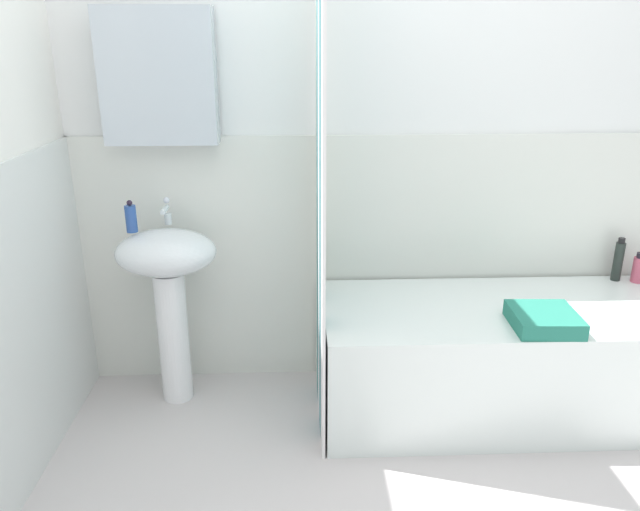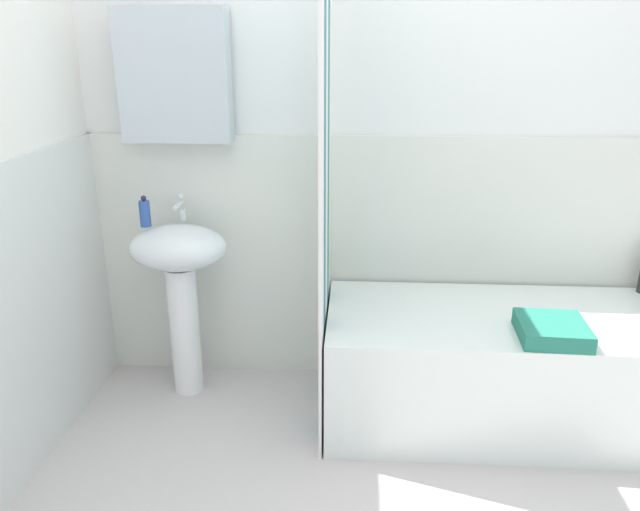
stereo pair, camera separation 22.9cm
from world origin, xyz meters
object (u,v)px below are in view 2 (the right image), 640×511
Objects in this scene: soap_dispenser at (145,213)px; bathtub at (514,368)px; sink at (180,272)px; towel_folded at (552,330)px.

soap_dispenser reaches higher than bathtub.
soap_dispenser is (-0.13, -0.01, 0.28)m from sink.
bathtub is at bearing 107.92° from towel_folded.
sink reaches higher than bathtub.
sink is 0.51× the size of bathtub.
bathtub is at bearing -4.83° from soap_dispenser.
sink is 0.31m from soap_dispenser.
towel_folded is at bearing -12.87° from sink.
soap_dispenser is 1.75m from bathtub.
sink reaches higher than towel_folded.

